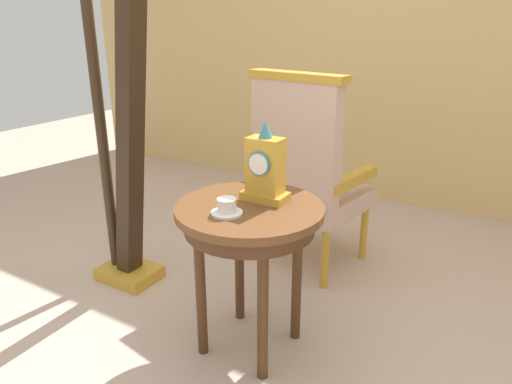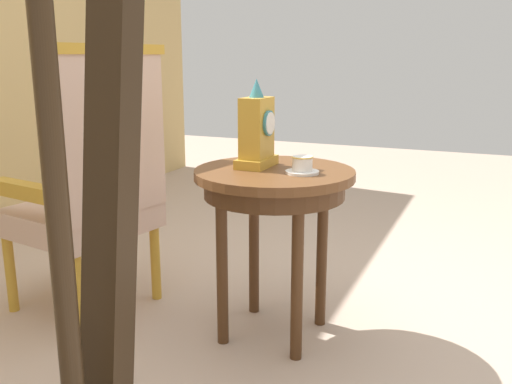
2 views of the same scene
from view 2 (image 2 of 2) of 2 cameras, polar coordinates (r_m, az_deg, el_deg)
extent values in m
plane|color=#BCA38E|center=(2.25, 2.73, -15.41)|extent=(10.00, 10.00, 0.00)
cylinder|color=brown|center=(2.13, 1.88, 1.84)|extent=(0.61, 0.61, 0.03)
cylinder|color=#482B16|center=(2.14, 1.87, 0.46)|extent=(0.54, 0.54, 0.07)
cylinder|color=#482B16|center=(2.41, -0.20, -5.07)|extent=(0.04, 0.04, 0.64)
cylinder|color=#482B16|center=(2.15, -3.47, -7.44)|extent=(0.04, 0.04, 0.64)
cylinder|color=#482B16|center=(2.04, 4.20, -8.65)|extent=(0.04, 0.04, 0.64)
cylinder|color=#482B16|center=(2.31, 6.71, -6.00)|extent=(0.04, 0.04, 0.64)
cylinder|color=white|center=(2.06, 4.72, 2.02)|extent=(0.12, 0.12, 0.01)
cylinder|color=white|center=(2.05, 4.74, 2.91)|extent=(0.07, 0.07, 0.05)
torus|color=gold|center=(2.05, 4.75, 3.57)|extent=(0.08, 0.08, 0.00)
cube|color=gold|center=(2.18, 0.05, 3.06)|extent=(0.19, 0.11, 0.04)
cube|color=gold|center=(2.15, 0.05, 6.54)|extent=(0.14, 0.09, 0.23)
cylinder|color=teal|center=(2.13, 1.32, 7.00)|extent=(0.10, 0.01, 0.10)
cylinder|color=white|center=(2.13, 1.47, 6.99)|extent=(0.08, 0.00, 0.08)
cone|color=teal|center=(2.14, 0.05, 10.52)|extent=(0.06, 0.06, 0.07)
cube|color=#CCA893|center=(2.57, -17.36, -2.55)|extent=(0.60, 0.60, 0.11)
cube|color=#CCA893|center=(2.33, -14.51, 5.47)|extent=(0.53, 0.17, 0.64)
cube|color=gold|center=(2.31, -15.02, 13.85)|extent=(0.57, 0.19, 0.04)
cube|color=gold|center=(2.68, -13.84, 1.96)|extent=(0.15, 0.47, 0.06)
cube|color=gold|center=(2.39, -21.84, 0.01)|extent=(0.15, 0.47, 0.06)
cylinder|color=gold|center=(2.93, -16.52, -5.20)|extent=(0.04, 0.04, 0.35)
cylinder|color=gold|center=(2.69, -23.67, -7.56)|extent=(0.04, 0.04, 0.35)
cylinder|color=gold|center=(2.63, -10.18, -7.05)|extent=(0.04, 0.04, 0.35)
cylinder|color=gold|center=(2.35, -17.60, -10.04)|extent=(0.04, 0.04, 0.35)
cylinder|color=#332314|center=(1.33, -19.89, 2.88)|extent=(0.06, 0.06, 1.59)
cube|color=black|center=(1.50, -14.46, 1.62)|extent=(0.28, 0.11, 1.46)
camera|label=1|loc=(2.96, 39.44, 16.19)|focal=32.76mm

